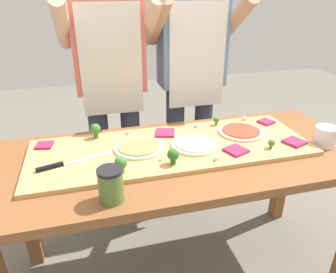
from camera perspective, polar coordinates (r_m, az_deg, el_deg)
The scene contains 26 objects.
ground_plane at distance 1.95m, azimuth 2.28°, elevation -23.25°, with size 8.00×8.00×0.00m, color #6B665B.
prep_table at distance 1.52m, azimuth 2.72°, elevation -6.58°, with size 1.70×0.73×0.77m.
cutting_board at distance 1.49m, azimuth 0.74°, elevation -2.04°, with size 1.31×0.47×0.02m, color tan.
chefs_knife at distance 1.40m, azimuth -18.23°, elevation -4.71°, with size 0.31×0.11×0.02m.
pizza_whole_pesto_green at distance 1.46m, azimuth -5.31°, elevation -1.93°, with size 0.23×0.23×0.02m.
pizza_whole_tomato_red at distance 1.66m, azimuth 13.04°, elevation 0.91°, with size 0.23×0.23×0.02m.
pizza_whole_cheese_artichoke at distance 1.49m, azimuth 4.80°, elevation -1.41°, with size 0.22×0.22×0.02m.
pizza_slice_far_right at distance 1.60m, azimuth -0.53°, elevation 0.68°, with size 0.09×0.09×0.01m, color #9E234C.
pizza_slice_center at distance 1.46m, azimuth 12.17°, elevation -2.47°, with size 0.09×0.09×0.01m, color #9E234C.
pizza_slice_near_right at distance 1.81m, azimuth 17.30°, elevation 2.55°, with size 0.07×0.07×0.01m, color #9E234C.
pizza_slice_near_left at distance 1.59m, azimuth -21.45°, elevation -1.45°, with size 0.07×0.07×0.01m, color #9E234C.
pizza_slice_far_left at distance 1.62m, azimuth 21.88°, elevation -0.92°, with size 0.09×0.09×0.01m, color #9E234C.
broccoli_floret_back_mid at distance 1.71m, azimuth 8.73°, elevation 2.96°, with size 0.03×0.03×0.05m.
broccoli_floret_front_right at distance 1.53m, azimuth 18.19°, elevation -1.13°, with size 0.03×0.03×0.04m.
broccoli_floret_center_left at distance 1.27m, azimuth -8.48°, elevation -4.75°, with size 0.05×0.05×0.07m.
broccoli_floret_front_left at distance 1.58m, azimuth -12.98°, elevation 1.26°, with size 0.05×0.05×0.07m.
broccoli_floret_center_right at distance 1.32m, azimuth 0.94°, elevation -3.39°, with size 0.05×0.05×0.07m.
cheese_crumble_a at distance 1.61m, azimuth -7.26°, elevation 0.76°, with size 0.02×0.02×0.02m, color silver.
cheese_crumble_b at distance 1.37m, azimuth 8.80°, elevation -3.99°, with size 0.02×0.02×0.02m, color silver.
cheese_crumble_c at distance 1.36m, azimuth -1.30°, elevation -4.16°, with size 0.01×0.01×0.01m, color white.
cheese_crumble_d at distance 1.82m, azimuth 13.63°, elevation 3.18°, with size 0.02×0.02×0.02m, color silver.
cheese_crumble_e at distance 1.68m, azimuth 5.27°, elevation 1.99°, with size 0.02×0.02×0.02m, color white.
flour_cup at distance 1.70m, azimuth 26.55°, elevation -0.13°, with size 0.11×0.11×0.09m.
sauce_jar at distance 1.15m, azimuth -10.29°, elevation -8.60°, with size 0.09×0.09×0.13m.
cook_left at distance 1.92m, azimuth -10.32°, elevation 11.02°, with size 0.54×0.39×1.67m.
cook_right at distance 2.02m, azimuth 4.28°, elevation 12.07°, with size 0.54×0.39×1.67m.
Camera 1 is at (-0.40, -1.22, 1.47)m, focal length 33.74 mm.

